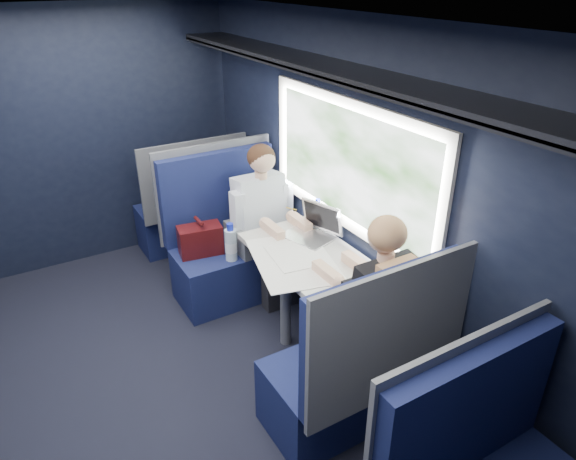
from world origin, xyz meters
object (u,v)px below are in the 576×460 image
seat_row_front (191,209)px  cup (311,218)px  table (304,261)px  man (266,216)px  bottle_small (317,215)px  seat_bay_near (229,247)px  seat_bay_far (356,371)px  woman (375,300)px  laptop (315,227)px

seat_row_front → cup: bearing=-71.4°
seat_row_front → table: bearing=-84.2°
man → bottle_small: 0.49m
table → cup: size_ratio=12.04×
seat_bay_near → cup: bearing=-45.4°
table → seat_bay_far: size_ratio=0.79×
table → cup: 0.49m
table → man: bearing=84.5°
seat_row_front → man: 1.17m
seat_bay_near → woman: woman is taller
seat_bay_near → bottle_small: bearing=-50.0°
seat_bay_near → cup: size_ratio=15.17×
seat_bay_near → woman: (0.26, -1.58, 0.31)m
laptop → bottle_small: size_ratio=1.78×
table → cup: (0.30, 0.37, 0.12)m
table → seat_row_front: seat_row_front is taller
seat_bay_near → cup: seat_bay_near is taller
seat_row_front → woman: 2.54m
table → laptop: size_ratio=2.41×
laptop → cup: laptop is taller
table → seat_row_front: bearing=95.8°
cup → laptop: bearing=-116.5°
woman → laptop: 0.89m
man → laptop: size_ratio=3.18×
laptop → bottle_small: laptop is taller
table → woman: bearing=-84.5°
laptop → cup: bearing=63.5°
woman → laptop: woman is taller
seat_bay_far → bottle_small: 1.33m
seat_bay_far → laptop: 1.18m
seat_bay_near → seat_row_front: (0.01, 0.92, -0.01)m
seat_bay_near → laptop: (0.39, -0.70, 0.39)m
woman → laptop: (0.13, 0.88, 0.08)m
man → laptop: (0.13, -0.53, 0.09)m
seat_bay_near → seat_row_front: seat_bay_near is taller
cup → seat_bay_far: bearing=-111.1°
table → man: (0.07, 0.70, 0.06)m
seat_bay_far → laptop: bearing=70.0°
seat_bay_near → laptop: 0.89m
seat_bay_far → bottle_small: bearing=67.5°
table → laptop: laptop is taller
seat_bay_far → bottle_small: seat_bay_far is taller
seat_row_front → cup: size_ratio=13.96×
man → cup: (0.23, -0.33, 0.06)m
table → woman: size_ratio=0.76×
table → woman: 0.71m
woman → table: bearing=95.5°
woman → seat_bay_far: bearing=-146.2°
seat_bay_far → table: bearing=78.2°
seat_bay_far → man: man is taller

